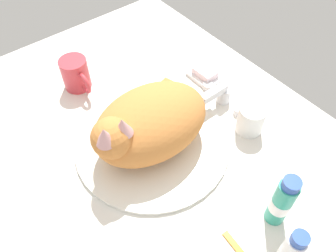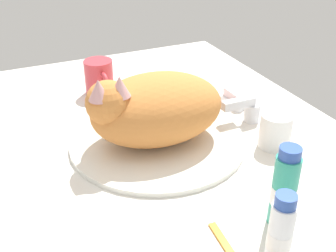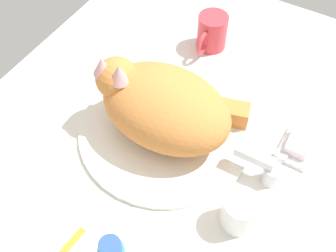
# 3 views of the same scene
# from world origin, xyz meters

# --- Properties ---
(ground_plane) EXTENTS (1.10, 0.83, 0.03)m
(ground_plane) POSITION_xyz_m (0.00, 0.00, -0.01)
(ground_plane) COLOR silver
(sink_basin) EXTENTS (0.37, 0.37, 0.01)m
(sink_basin) POSITION_xyz_m (0.00, 0.00, 0.01)
(sink_basin) COLOR silver
(sink_basin) RESTS_ON ground_plane
(faucet) EXTENTS (0.15, 0.10, 0.06)m
(faucet) POSITION_xyz_m (0.00, 0.22, 0.03)
(faucet) COLOR silver
(faucet) RESTS_ON ground_plane
(cat) EXTENTS (0.22, 0.30, 0.17)m
(cat) POSITION_xyz_m (-0.00, -0.01, 0.08)
(cat) COLOR #D17F3D
(cat) RESTS_ON sink_basin
(coffee_mug) EXTENTS (0.11, 0.07, 0.09)m
(coffee_mug) POSITION_xyz_m (-0.29, -0.04, 0.04)
(coffee_mug) COLOR #C63842
(coffee_mug) RESTS_ON ground_plane
(rinse_cup) EXTENTS (0.06, 0.06, 0.07)m
(rinse_cup) POSITION_xyz_m (0.11, 0.21, 0.04)
(rinse_cup) COLOR white
(rinse_cup) RESTS_ON ground_plane
(soap_dish) EXTENTS (0.09, 0.06, 0.01)m
(soap_dish) POSITION_xyz_m (-0.10, 0.26, 0.01)
(soap_dish) COLOR white
(soap_dish) RESTS_ON ground_plane
(soap_bar) EXTENTS (0.06, 0.05, 0.02)m
(soap_bar) POSITION_xyz_m (-0.10, 0.26, 0.02)
(soap_bar) COLOR silver
(soap_bar) RESTS_ON soap_dish
(toothpaste_bottle) EXTENTS (0.04, 0.04, 0.14)m
(toothpaste_bottle) POSITION_xyz_m (0.30, 0.08, 0.07)
(toothpaste_bottle) COLOR teal
(toothpaste_bottle) RESTS_ON ground_plane
(mouthwash_bottle) EXTENTS (0.04, 0.04, 0.12)m
(mouthwash_bottle) POSITION_xyz_m (0.37, 0.02, 0.06)
(mouthwash_bottle) COLOR white
(mouthwash_bottle) RESTS_ON ground_plane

